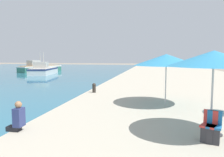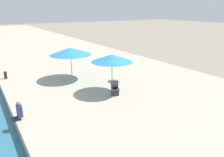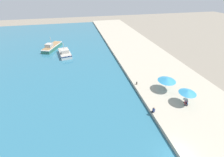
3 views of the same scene
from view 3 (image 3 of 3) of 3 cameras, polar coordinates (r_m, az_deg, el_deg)
water_basin at (r=51.53m, az=-32.86°, el=6.43°), size 56.00×90.00×0.04m
quay_promenade at (r=51.60m, az=8.22°, el=11.73°), size 16.00×90.00×0.64m
fishing_boat_near at (r=47.28m, az=-17.57°, el=9.26°), size 4.34×8.00×3.80m
fishing_boat_mid at (r=53.60m, az=-21.92°, el=11.15°), size 5.94×9.50×4.11m
cafe_umbrella_pink at (r=27.57m, az=26.89°, el=-4.56°), size 2.79×2.79×2.67m
cafe_umbrella_white at (r=29.75m, az=20.20°, el=-0.37°), size 3.32×3.32×2.61m
cafe_table at (r=28.77m, az=26.14°, el=-7.45°), size 0.80×0.80×0.74m
cafe_chair_left at (r=28.38m, az=26.47°, el=-8.69°), size 0.52×0.53×0.91m
cafe_chair_right at (r=28.34m, az=26.21°, el=-8.68°), size 0.56×0.57×0.91m
person_at_quay at (r=25.10m, az=15.49°, el=-11.55°), size 0.55×0.36×1.01m
mooring_bollard at (r=30.92m, az=9.41°, el=-1.68°), size 0.26×0.26×0.65m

